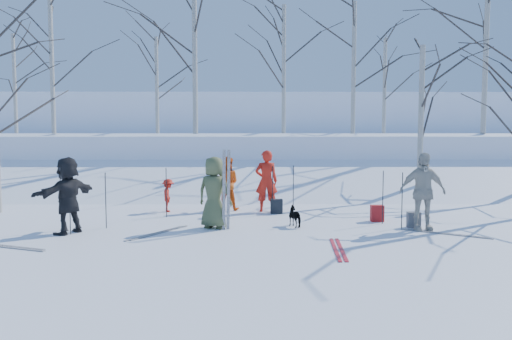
{
  "coord_description": "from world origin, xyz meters",
  "views": [
    {
      "loc": [
        -0.1,
        -11.58,
        2.33
      ],
      "look_at": [
        0.0,
        1.5,
        1.3
      ],
      "focal_mm": 35.0,
      "sensor_mm": 36.0,
      "label": 1
    }
  ],
  "objects_px": {
    "dog": "(296,216)",
    "backpack_red": "(377,213)",
    "skier_olive_center": "(214,192)",
    "skier_red_seated": "(168,195)",
    "skier_red_north": "(266,181)",
    "skier_cream_east": "(422,192)",
    "skier_grey_west": "(68,195)",
    "skier_redor_behind": "(226,183)",
    "backpack_grey": "(414,220)",
    "backpack_dark": "(276,206)"
  },
  "relations": [
    {
      "from": "dog",
      "to": "backpack_red",
      "type": "bearing_deg",
      "value": 171.8
    },
    {
      "from": "skier_grey_west",
      "to": "backpack_grey",
      "type": "bearing_deg",
      "value": 124.91
    },
    {
      "from": "skier_redor_behind",
      "to": "skier_red_north",
      "type": "bearing_deg",
      "value": 169.71
    },
    {
      "from": "skier_redor_behind",
      "to": "skier_cream_east",
      "type": "distance_m",
      "value": 5.63
    },
    {
      "from": "skier_cream_east",
      "to": "backpack_grey",
      "type": "relative_size",
      "value": 4.81
    },
    {
      "from": "skier_redor_behind",
      "to": "dog",
      "type": "relative_size",
      "value": 2.62
    },
    {
      "from": "skier_redor_behind",
      "to": "skier_grey_west",
      "type": "distance_m",
      "value": 4.79
    },
    {
      "from": "skier_olive_center",
      "to": "skier_red_seated",
      "type": "relative_size",
      "value": 1.81
    },
    {
      "from": "skier_cream_east",
      "to": "dog",
      "type": "height_order",
      "value": "skier_cream_east"
    },
    {
      "from": "skier_red_seated",
      "to": "skier_grey_west",
      "type": "relative_size",
      "value": 0.54
    },
    {
      "from": "skier_grey_west",
      "to": "dog",
      "type": "relative_size",
      "value": 2.91
    },
    {
      "from": "skier_red_seated",
      "to": "skier_cream_east",
      "type": "distance_m",
      "value": 6.97
    },
    {
      "from": "skier_red_north",
      "to": "skier_grey_west",
      "type": "relative_size",
      "value": 1.02
    },
    {
      "from": "skier_red_north",
      "to": "skier_grey_west",
      "type": "height_order",
      "value": "skier_red_north"
    },
    {
      "from": "skier_olive_center",
      "to": "skier_red_seated",
      "type": "xyz_separation_m",
      "value": [
        -1.51,
        2.43,
        -0.39
      ]
    },
    {
      "from": "backpack_dark",
      "to": "skier_olive_center",
      "type": "bearing_deg",
      "value": -126.91
    },
    {
      "from": "backpack_grey",
      "to": "skier_cream_east",
      "type": "bearing_deg",
      "value": -74.09
    },
    {
      "from": "skier_grey_west",
      "to": "backpack_grey",
      "type": "height_order",
      "value": "skier_grey_west"
    },
    {
      "from": "skier_redor_behind",
      "to": "skier_grey_west",
      "type": "bearing_deg",
      "value": 49.44
    },
    {
      "from": "skier_olive_center",
      "to": "skier_cream_east",
      "type": "bearing_deg",
      "value": -162.82
    },
    {
      "from": "backpack_dark",
      "to": "backpack_red",
      "type": "bearing_deg",
      "value": -26.74
    },
    {
      "from": "skier_redor_behind",
      "to": "skier_red_seated",
      "type": "height_order",
      "value": "skier_redor_behind"
    },
    {
      "from": "skier_red_seated",
      "to": "skier_grey_west",
      "type": "bearing_deg",
      "value": 141.91
    },
    {
      "from": "skier_red_seated",
      "to": "backpack_grey",
      "type": "bearing_deg",
      "value": -118.92
    },
    {
      "from": "skier_cream_east",
      "to": "skier_grey_west",
      "type": "distance_m",
      "value": 8.16
    },
    {
      "from": "skier_red_north",
      "to": "skier_red_seated",
      "type": "bearing_deg",
      "value": -0.06
    },
    {
      "from": "skier_red_north",
      "to": "backpack_dark",
      "type": "bearing_deg",
      "value": 132.11
    },
    {
      "from": "backpack_red",
      "to": "backpack_grey",
      "type": "xyz_separation_m",
      "value": [
        0.68,
        -0.83,
        -0.02
      ]
    },
    {
      "from": "skier_olive_center",
      "to": "skier_redor_behind",
      "type": "bearing_deg",
      "value": -72.51
    },
    {
      "from": "skier_olive_center",
      "to": "backpack_red",
      "type": "xyz_separation_m",
      "value": [
        4.12,
        0.85,
        -0.65
      ]
    },
    {
      "from": "dog",
      "to": "backpack_red",
      "type": "distance_m",
      "value": 2.25
    },
    {
      "from": "skier_cream_east",
      "to": "backpack_grey",
      "type": "xyz_separation_m",
      "value": [
        -0.09,
        0.31,
        -0.72
      ]
    },
    {
      "from": "skier_olive_center",
      "to": "skier_cream_east",
      "type": "distance_m",
      "value": 4.9
    },
    {
      "from": "skier_red_north",
      "to": "backpack_red",
      "type": "xyz_separation_m",
      "value": [
        2.81,
        -1.58,
        -0.68
      ]
    },
    {
      "from": "skier_cream_east",
      "to": "backpack_grey",
      "type": "distance_m",
      "value": 0.79
    },
    {
      "from": "skier_red_seated",
      "to": "dog",
      "type": "relative_size",
      "value": 1.58
    },
    {
      "from": "backpack_grey",
      "to": "backpack_dark",
      "type": "distance_m",
      "value": 3.84
    },
    {
      "from": "skier_red_north",
      "to": "backpack_red",
      "type": "bearing_deg",
      "value": 150.56
    },
    {
      "from": "skier_cream_east",
      "to": "dog",
      "type": "bearing_deg",
      "value": 171.49
    },
    {
      "from": "skier_red_north",
      "to": "skier_redor_behind",
      "type": "distance_m",
      "value": 1.21
    },
    {
      "from": "skier_redor_behind",
      "to": "backpack_grey",
      "type": "relative_size",
      "value": 4.14
    },
    {
      "from": "dog",
      "to": "backpack_dark",
      "type": "relative_size",
      "value": 1.5
    },
    {
      "from": "dog",
      "to": "skier_cream_east",
      "type": "bearing_deg",
      "value": 145.25
    },
    {
      "from": "backpack_dark",
      "to": "backpack_grey",
      "type": "bearing_deg",
      "value": -33.3
    },
    {
      "from": "skier_cream_east",
      "to": "skier_grey_west",
      "type": "xyz_separation_m",
      "value": [
        -8.16,
        -0.31,
        -0.04
      ]
    },
    {
      "from": "skier_grey_west",
      "to": "backpack_red",
      "type": "height_order",
      "value": "skier_grey_west"
    },
    {
      "from": "skier_redor_behind",
      "to": "skier_olive_center",
      "type": "bearing_deg",
      "value": 91.92
    },
    {
      "from": "backpack_grey",
      "to": "skier_grey_west",
      "type": "bearing_deg",
      "value": -175.64
    },
    {
      "from": "skier_olive_center",
      "to": "skier_red_seated",
      "type": "bearing_deg",
      "value": -37.47
    },
    {
      "from": "skier_grey_west",
      "to": "dog",
      "type": "height_order",
      "value": "skier_grey_west"
    }
  ]
}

